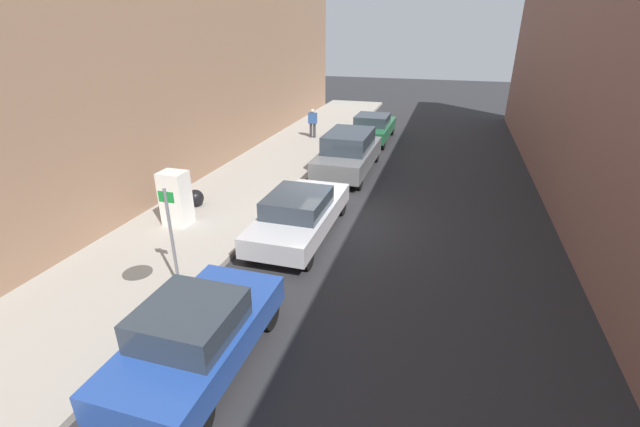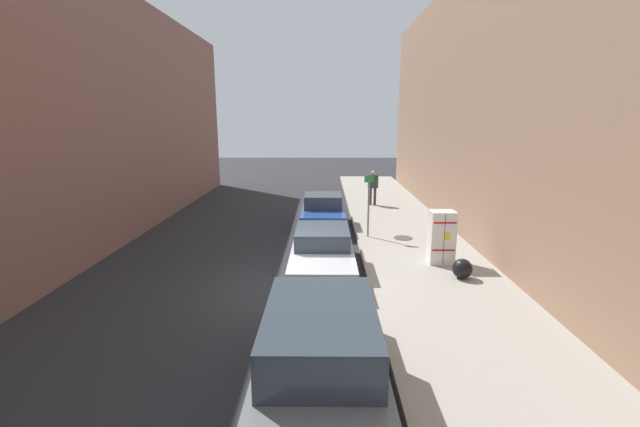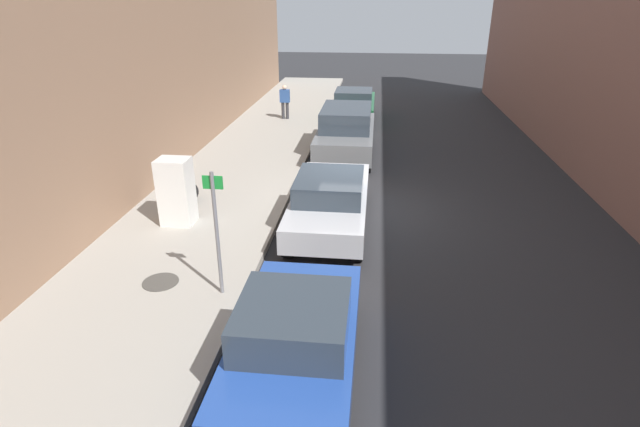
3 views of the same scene
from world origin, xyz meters
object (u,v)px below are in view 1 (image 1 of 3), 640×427
(parked_suv_gray, at_px, (349,152))
(parked_sedan_green, at_px, (373,127))
(street_sign_post, at_px, (171,234))
(parked_hatchback_blue, at_px, (197,334))
(discarded_refrigerator, at_px, (176,198))
(pedestrian_standing_near, at_px, (313,121))
(parked_sedan_silver, at_px, (300,214))
(trash_bag, at_px, (195,198))

(parked_suv_gray, distance_m, parked_sedan_green, 5.56)
(street_sign_post, bearing_deg, parked_hatchback_blue, -48.56)
(discarded_refrigerator, bearing_deg, parked_sedan_green, 73.34)
(pedestrian_standing_near, relative_size, parked_hatchback_blue, 0.39)
(discarded_refrigerator, distance_m, parked_hatchback_blue, 6.12)
(parked_sedan_silver, height_order, parked_sedan_green, parked_sedan_green)
(parked_sedan_green, bearing_deg, pedestrian_standing_near, -165.04)
(discarded_refrigerator, relative_size, parked_suv_gray, 0.34)
(discarded_refrigerator, height_order, pedestrian_standing_near, discarded_refrigerator)
(street_sign_post, height_order, trash_bag, street_sign_post)
(pedestrian_standing_near, xyz_separation_m, parked_hatchback_blue, (3.05, -16.34, -0.29))
(parked_sedan_silver, bearing_deg, trash_bag, 169.04)
(parked_hatchback_blue, bearing_deg, pedestrian_standing_near, 100.59)
(discarded_refrigerator, bearing_deg, street_sign_post, -56.48)
(street_sign_post, distance_m, parked_hatchback_blue, 2.71)
(pedestrian_standing_near, height_order, parked_suv_gray, parked_suv_gray)
(parked_hatchback_blue, bearing_deg, parked_suv_gray, 90.00)
(pedestrian_standing_near, bearing_deg, parked_hatchback_blue, -174.85)
(parked_hatchback_blue, bearing_deg, trash_bag, 122.11)
(street_sign_post, xyz_separation_m, pedestrian_standing_near, (-1.34, 14.40, -0.50))
(parked_hatchback_blue, bearing_deg, discarded_refrigerator, 126.86)
(street_sign_post, height_order, pedestrian_standing_near, street_sign_post)
(pedestrian_standing_near, bearing_deg, parked_sedan_silver, -169.70)
(parked_sedan_green, bearing_deg, parked_sedan_silver, -90.00)
(trash_bag, xyz_separation_m, pedestrian_standing_near, (0.87, 10.08, 0.57))
(street_sign_post, xyz_separation_m, parked_hatchback_blue, (1.71, -1.94, -0.79))
(street_sign_post, xyz_separation_m, trash_bag, (-2.21, 4.32, -1.07))
(street_sign_post, bearing_deg, trash_bag, 117.14)
(street_sign_post, distance_m, pedestrian_standing_near, 14.47)
(parked_suv_gray, xyz_separation_m, parked_sedan_green, (0.00, 5.56, -0.14))
(street_sign_post, relative_size, parked_suv_gray, 0.49)
(parked_sedan_green, bearing_deg, trash_bag, -109.81)
(trash_bag, xyz_separation_m, parked_sedan_silver, (3.93, -0.76, 0.26))
(parked_sedan_silver, height_order, parked_suv_gray, parked_suv_gray)
(parked_sedan_silver, relative_size, parked_suv_gray, 0.96)
(discarded_refrigerator, height_order, trash_bag, discarded_refrigerator)
(parked_suv_gray, bearing_deg, trash_bag, -126.31)
(trash_bag, xyz_separation_m, parked_hatchback_blue, (3.93, -6.26, 0.28))
(discarded_refrigerator, height_order, parked_sedan_green, discarded_refrigerator)
(parked_suv_gray, bearing_deg, discarded_refrigerator, -118.69)
(pedestrian_standing_near, xyz_separation_m, parked_sedan_green, (3.05, 0.82, -0.28))
(parked_sedan_silver, xyz_separation_m, parked_sedan_green, (0.00, 11.66, 0.03))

